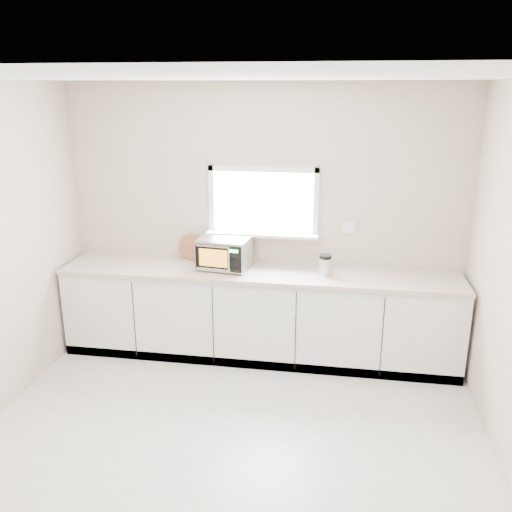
# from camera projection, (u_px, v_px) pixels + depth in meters

# --- Properties ---
(ground) EXTENTS (4.00, 4.00, 0.00)m
(ground) POSITION_uv_depth(u_px,v_px,m) (223.00, 463.00, 3.98)
(ground) COLOR beige
(ground) RESTS_ON ground
(back_wall) EXTENTS (4.00, 0.17, 2.70)m
(back_wall) POSITION_uv_depth(u_px,v_px,m) (263.00, 220.00, 5.45)
(back_wall) COLOR beige
(back_wall) RESTS_ON ground
(cabinets) EXTENTS (3.92, 0.60, 0.88)m
(cabinets) POSITION_uv_depth(u_px,v_px,m) (259.00, 316.00, 5.45)
(cabinets) COLOR silver
(cabinets) RESTS_ON ground
(countertop) EXTENTS (3.92, 0.64, 0.04)m
(countertop) POSITION_uv_depth(u_px,v_px,m) (259.00, 273.00, 5.30)
(countertop) COLOR beige
(countertop) RESTS_ON cabinets
(microwave) EXTENTS (0.52, 0.45, 0.31)m
(microwave) POSITION_uv_depth(u_px,v_px,m) (224.00, 253.00, 5.33)
(microwave) COLOR black
(microwave) RESTS_ON countertop
(knife_block) EXTENTS (0.14, 0.21, 0.28)m
(knife_block) POSITION_uv_depth(u_px,v_px,m) (229.00, 260.00, 5.24)
(knife_block) COLOR #402116
(knife_block) RESTS_ON countertop
(cutting_board) EXTENTS (0.27, 0.06, 0.27)m
(cutting_board) POSITION_uv_depth(u_px,v_px,m) (191.00, 247.00, 5.61)
(cutting_board) COLOR #9E623D
(cutting_board) RESTS_ON countertop
(coffee_grinder) EXTENTS (0.15, 0.15, 0.20)m
(coffee_grinder) POSITION_uv_depth(u_px,v_px,m) (325.00, 265.00, 5.16)
(coffee_grinder) COLOR silver
(coffee_grinder) RESTS_ON countertop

